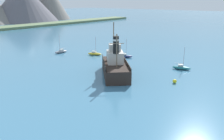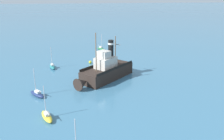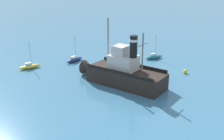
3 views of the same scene
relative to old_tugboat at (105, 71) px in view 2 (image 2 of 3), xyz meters
The scene contains 7 objects.
ground_plane 2.04m from the old_tugboat, 166.44° to the left, with size 600.00×600.00×0.00m, color teal.
old_tugboat is the anchor object (origin of this frame).
sailboat_teal 14.53m from the old_tugboat, 37.28° to the right, with size 2.05×3.96×4.90m.
sailboat_navy 14.21m from the old_tugboat, 28.25° to the left, with size 3.28×3.62×4.90m.
sailboat_green 24.87m from the old_tugboat, 93.01° to the right, with size 2.90×3.82×4.90m.
sailboat_yellow 17.72m from the old_tugboat, 56.22° to the left, with size 2.48×3.93×4.90m.
mooring_buoy 11.78m from the old_tugboat, 77.14° to the right, with size 0.70×0.70×0.70m, color yellow.
Camera 2 is at (5.42, 44.95, 17.25)m, focal length 38.00 mm.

